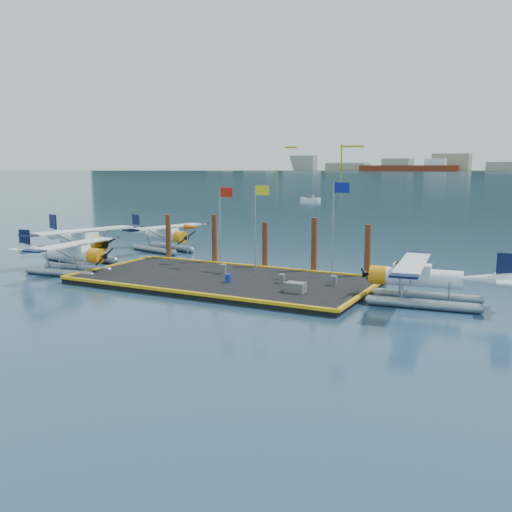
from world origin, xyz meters
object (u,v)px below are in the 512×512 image
(crate, at_px, (295,287))
(flagpole_blue, at_px, (336,215))
(seaplane_b, at_px, (83,243))
(drum_5, at_px, (223,269))
(drum_2, at_px, (282,279))
(flagpole_red, at_px, (222,214))
(drum_1, at_px, (228,278))
(piling_4, at_px, (368,253))
(windsock, at_px, (192,228))
(piling_2, at_px, (265,247))
(seaplane_a, at_px, (71,256))
(piling_1, at_px, (215,241))
(seaplane_d, at_px, (418,280))
(seaplane_c, at_px, (165,237))
(piling_3, at_px, (314,247))
(flagpole_yellow, at_px, (258,214))
(piling_0, at_px, (168,239))
(drum_4, at_px, (334,280))

(crate, xyz_separation_m, flagpole_blue, (0.50, 5.66, 3.98))
(seaplane_b, relative_size, drum_5, 15.18)
(drum_2, relative_size, flagpole_red, 0.10)
(drum_1, height_order, drum_2, drum_2)
(piling_4, bearing_deg, drum_1, -138.23)
(flagpole_red, bearing_deg, crate, -33.70)
(windsock, distance_m, piling_2, 5.90)
(seaplane_a, distance_m, piling_1, 10.93)
(drum_1, relative_size, crate, 0.48)
(drum_5, relative_size, piling_4, 0.17)
(seaplane_a, relative_size, piling_1, 2.12)
(flagpole_red, bearing_deg, seaplane_d, -13.56)
(seaplane_a, relative_size, seaplane_c, 0.98)
(seaplane_a, xyz_separation_m, drum_5, (10.98, 3.54, -0.64))
(piling_3, bearing_deg, flagpole_yellow, -157.15)
(flagpole_red, distance_m, flagpole_blue, 8.99)
(drum_2, relative_size, piling_4, 0.15)
(flagpole_yellow, height_order, windsock, flagpole_yellow)
(seaplane_b, distance_m, piling_4, 23.63)
(drum_2, bearing_deg, seaplane_a, -171.10)
(drum_1, height_order, crate, crate)
(seaplane_d, relative_size, piling_0, 2.32)
(flagpole_yellow, xyz_separation_m, windsock, (-5.73, 0.00, -1.28))
(seaplane_a, relative_size, flagpole_blue, 1.37)
(flagpole_yellow, bearing_deg, piling_2, 97.21)
(seaplane_d, height_order, flagpole_yellow, flagpole_yellow)
(seaplane_b, relative_size, flagpole_blue, 1.60)
(crate, relative_size, flagpole_yellow, 0.20)
(seaplane_b, height_order, flagpole_yellow, flagpole_yellow)
(drum_5, bearing_deg, piling_4, 24.03)
(drum_1, bearing_deg, seaplane_d, 6.22)
(seaplane_c, bearing_deg, piling_4, 92.63)
(seaplane_b, xyz_separation_m, piling_1, (10.89, 3.30, 0.48))
(crate, bearing_deg, drum_2, 132.15)
(drum_4, bearing_deg, piling_2, 149.26)
(seaplane_c, xyz_separation_m, flagpole_red, (10.12, -6.40, 2.98))
(seaplane_d, relative_size, flagpole_yellow, 1.50)
(flagpole_red, xyz_separation_m, windsock, (-2.73, 0.00, -1.17))
(drum_1, relative_size, drum_2, 0.97)
(drum_1, height_order, drum_5, drum_5)
(seaplane_d, height_order, piling_1, piling_1)
(seaplane_c, relative_size, crate, 7.54)
(drum_2, bearing_deg, piling_2, 126.32)
(flagpole_red, distance_m, piling_0, 6.84)
(windsock, bearing_deg, drum_5, -30.82)
(piling_4, bearing_deg, crate, -107.61)
(seaplane_b, distance_m, drum_1, 16.34)
(drum_1, relative_size, flagpole_red, 0.10)
(crate, distance_m, piling_4, 7.73)
(drum_2, xyz_separation_m, piling_3, (0.20, 5.16, 1.45))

